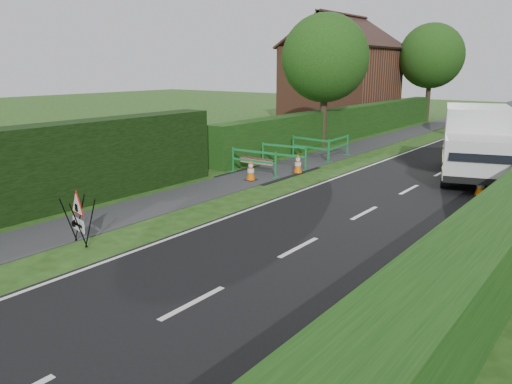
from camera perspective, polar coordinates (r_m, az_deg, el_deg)
The scene contains 18 objects.
ground at distance 10.41m, azimuth -21.28°, elevation -10.05°, with size 120.00×120.00×0.00m, color #1F4012.
footpath at distance 41.55m, azimuth 21.39°, elevation 7.58°, with size 2.00×90.00×0.02m, color #2D2D30.
hedge_west_far at distance 30.18m, azimuth 10.72°, elevation 6.14°, with size 1.00×24.00×1.80m, color #14380F.
house_west at distance 39.31m, azimuth 9.63°, elevation 12.25°, with size 7.50×7.40×7.88m.
tree_nw at distance 26.18m, azimuth 7.92°, elevation 14.90°, with size 4.40×4.40×6.70m.
tree_fw at distance 40.87m, azimuth 19.40°, elevation 14.45°, with size 4.80×4.80×7.24m.
triangle_sign at distance 12.35m, azimuth -19.77°, elevation -2.30°, with size 0.90×0.90×1.11m.
works_van at distance 20.28m, azimuth 23.90°, elevation 5.30°, with size 3.79×6.13×2.62m.
traffic_cone_0 at distance 17.67m, azimuth 24.31°, elevation 0.80°, with size 0.38×0.38×0.79m.
traffic_cone_1 at distance 19.21m, azimuth 26.08°, elevation 1.60°, with size 0.38×0.38×0.79m.
traffic_cone_3 at distance 18.31m, azimuth -0.61°, elevation 2.51°, with size 0.38×0.38×0.79m.
traffic_cone_4 at distance 19.63m, azimuth 4.82°, elevation 3.25°, with size 0.38×0.38×0.79m.
ped_barrier_0 at distance 19.22m, azimuth -0.26°, elevation 3.79°, with size 2.07×0.43×1.00m.
ped_barrier_1 at distance 20.60m, azimuth 3.20°, elevation 4.47°, with size 2.09×0.56×1.00m.
ped_barrier_2 at distance 22.62m, azimuth 6.23°, elevation 5.29°, with size 2.09×0.60×1.00m.
ped_barrier_3 at distance 23.02m, azimuth 9.44°, elevation 5.33°, with size 0.47×2.08×1.00m.
redwhite_plank at distance 19.94m, azimuth 0.02°, elevation 2.32°, with size 1.50×0.04×0.25m, color red.
hatchback_car at distance 31.86m, azimuth 24.87°, elevation 6.73°, with size 1.61×4.00×1.36m, color white.
Camera 1 is at (8.29, -4.78, 4.11)m, focal length 35.00 mm.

